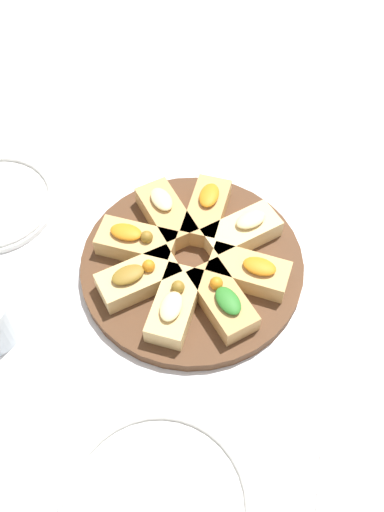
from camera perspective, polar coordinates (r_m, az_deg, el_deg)
ground_plane at (r=0.88m, az=0.00°, el=-1.23°), size 3.00×3.00×0.00m
serving_board at (r=0.87m, az=0.00°, el=-0.91°), size 0.32×0.32×0.02m
focaccia_slice_0 at (r=0.81m, az=-1.67°, el=-4.67°), size 0.12×0.08×0.05m
focaccia_slice_1 at (r=0.81m, az=2.91°, el=-4.21°), size 0.12×0.10×0.05m
focaccia_slice_2 at (r=0.84m, az=5.47°, el=-1.48°), size 0.08×0.12×0.04m
focaccia_slice_3 at (r=0.88m, az=4.79°, el=2.35°), size 0.10×0.12×0.04m
focaccia_slice_4 at (r=0.90m, az=1.41°, el=4.38°), size 0.12×0.07×0.04m
focaccia_slice_5 at (r=0.89m, az=-2.50°, el=4.05°), size 0.12×0.10×0.04m
focaccia_slice_6 at (r=0.87m, az=-5.35°, el=1.35°), size 0.08×0.12×0.05m
focaccia_slice_7 at (r=0.83m, az=-5.15°, el=-2.12°), size 0.10×0.12×0.05m
plate_left at (r=0.75m, az=-3.33°, el=-22.75°), size 0.23×0.23×0.02m
napkin_stack at (r=0.78m, az=16.52°, el=-20.60°), size 0.16×0.14×0.01m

